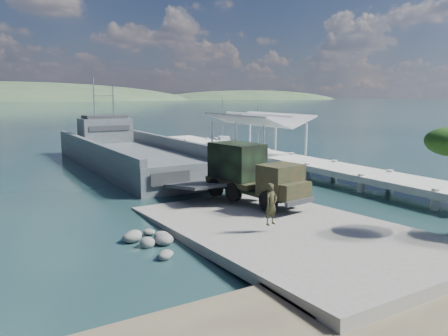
% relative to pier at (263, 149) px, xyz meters
% --- Properties ---
extents(ground, '(1400.00, 1400.00, 0.00)m').
position_rel_pier_xyz_m(ground, '(-13.00, -18.77, -1.60)').
color(ground, '#173438').
rests_on(ground, ground).
extents(boat_ramp, '(10.00, 18.00, 0.50)m').
position_rel_pier_xyz_m(boat_ramp, '(-13.00, -19.77, -1.35)').
color(boat_ramp, slate).
rests_on(boat_ramp, ground).
extents(shoreline_rocks, '(3.20, 5.60, 0.90)m').
position_rel_pier_xyz_m(shoreline_rocks, '(-19.20, -18.27, -1.60)').
color(shoreline_rocks, '#575754').
rests_on(shoreline_rocks, ground).
extents(distant_headlands, '(1000.00, 240.00, 48.00)m').
position_rel_pier_xyz_m(distant_headlands, '(37.00, 541.23, -1.60)').
color(distant_headlands, '#2D472C').
rests_on(distant_headlands, ground).
extents(pier, '(6.40, 44.00, 6.10)m').
position_rel_pier_xyz_m(pier, '(0.00, 0.00, 0.00)').
color(pier, '#ADACA3').
rests_on(pier, ground).
extents(landing_craft, '(8.53, 33.43, 9.91)m').
position_rel_pier_xyz_m(landing_craft, '(-12.32, 5.39, -0.79)').
color(landing_craft, '#444C50').
rests_on(landing_craft, ground).
extents(military_truck, '(3.41, 7.92, 3.56)m').
position_rel_pier_xyz_m(military_truck, '(-11.27, -14.27, 0.67)').
color(military_truck, black).
rests_on(military_truck, boat_ramp).
extents(soldier, '(0.85, 0.65, 2.07)m').
position_rel_pier_xyz_m(soldier, '(-14.16, -20.33, -0.07)').
color(soldier, black).
rests_on(soldier, boat_ramp).
extents(sailboat_near, '(2.94, 5.25, 6.14)m').
position_rel_pier_xyz_m(sailboat_near, '(5.39, 8.34, -1.27)').
color(sailboat_near, silver).
rests_on(sailboat_near, ground).
extents(sailboat_far, '(3.60, 6.06, 7.10)m').
position_rel_pier_xyz_m(sailboat_far, '(5.93, 18.24, -1.22)').
color(sailboat_far, silver).
rests_on(sailboat_far, ground).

